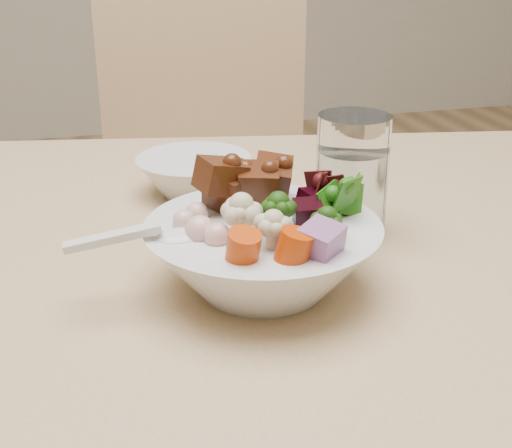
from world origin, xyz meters
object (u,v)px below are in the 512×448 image
(chair_far, at_px, (214,195))
(water_glass, at_px, (352,181))
(side_bowl, at_px, (194,176))
(dining_table, at_px, (423,306))
(food_bowl, at_px, (264,251))

(chair_far, bearing_deg, water_glass, -84.78)
(chair_far, relative_size, side_bowl, 6.45)
(chair_far, xyz_separation_m, water_glass, (0.02, -0.68, 0.26))
(dining_table, xyz_separation_m, side_bowl, (-0.22, 0.23, 0.10))
(water_glass, xyz_separation_m, side_bowl, (-0.15, 0.17, -0.04))
(food_bowl, bearing_deg, dining_table, 12.01)
(food_bowl, bearing_deg, side_bowl, 93.77)
(water_glass, bearing_deg, chair_far, 91.48)
(chair_far, relative_size, food_bowl, 4.24)
(water_glass, bearing_deg, food_bowl, -142.14)
(dining_table, height_order, water_glass, water_glass)
(side_bowl, bearing_deg, dining_table, -46.08)
(dining_table, xyz_separation_m, chair_far, (-0.09, 0.73, -0.13))
(food_bowl, distance_m, side_bowl, 0.27)
(chair_far, height_order, water_glass, chair_far)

